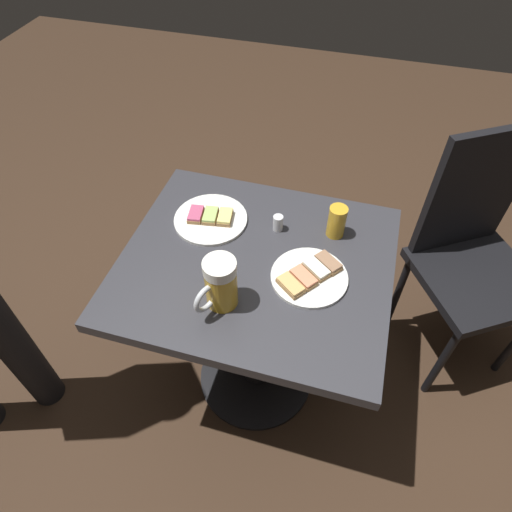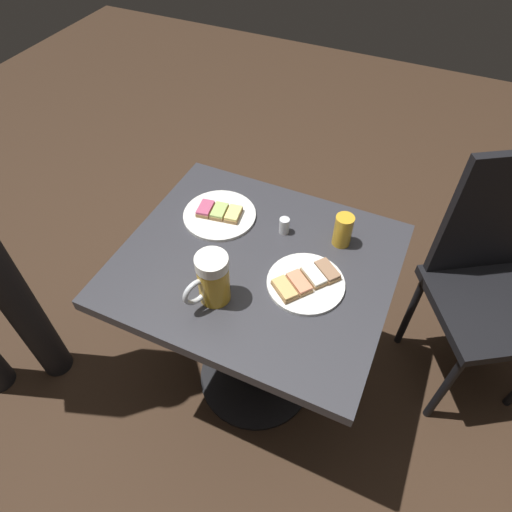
{
  "view_description": "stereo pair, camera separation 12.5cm",
  "coord_description": "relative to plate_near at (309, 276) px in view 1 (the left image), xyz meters",
  "views": [
    {
      "loc": [
        -0.23,
        0.8,
        1.66
      ],
      "look_at": [
        0.0,
        0.0,
        0.72
      ],
      "focal_mm": 31.42,
      "sensor_mm": 36.0,
      "label": 1
    },
    {
      "loc": [
        -0.35,
        0.76,
        1.66
      ],
      "look_at": [
        0.0,
        0.0,
        0.72
      ],
      "focal_mm": 31.42,
      "sensor_mm": 36.0,
      "label": 2
    }
  ],
  "objects": [
    {
      "name": "salt_shaker",
      "position": [
        0.13,
        -0.16,
        0.02
      ],
      "size": [
        0.03,
        0.03,
        0.05
      ],
      "primitive_type": "cylinder",
      "color": "silver",
      "rests_on": "cafe_table"
    },
    {
      "name": "beer_mug",
      "position": [
        0.2,
        0.14,
        0.07
      ],
      "size": [
        0.09,
        0.13,
        0.15
      ],
      "color": "gold",
      "rests_on": "cafe_table"
    },
    {
      "name": "plate_far",
      "position": [
        0.34,
        -0.14,
        -0.0
      ],
      "size": [
        0.22,
        0.22,
        0.03
      ],
      "color": "white",
      "rests_on": "cafe_table"
    },
    {
      "name": "plate_near",
      "position": [
        0.0,
        0.0,
        0.0
      ],
      "size": [
        0.21,
        0.21,
        0.03
      ],
      "color": "white",
      "rests_on": "cafe_table"
    },
    {
      "name": "beer_glass_small",
      "position": [
        -0.04,
        -0.19,
        0.04
      ],
      "size": [
        0.05,
        0.05,
        0.1
      ],
      "primitive_type": "cylinder",
      "color": "gold",
      "rests_on": "cafe_table"
    },
    {
      "name": "cafe_chair",
      "position": [
        -0.5,
        -0.43,
        -0.19
      ],
      "size": [
        0.52,
        0.52,
        0.93
      ],
      "rotation": [
        0.0,
        0.0,
        0.56
      ],
      "color": "black",
      "rests_on": "ground_plane"
    },
    {
      "name": "ground_plane",
      "position": [
        0.16,
        -0.02,
        -0.71
      ],
      "size": [
        6.0,
        6.0,
        0.0
      ],
      "primitive_type": "plane",
      "color": "#382619"
    },
    {
      "name": "cafe_table",
      "position": [
        0.16,
        -0.02,
        -0.17
      ],
      "size": [
        0.76,
        0.66,
        0.7
      ],
      "color": "black",
      "rests_on": "ground_plane"
    }
  ]
}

